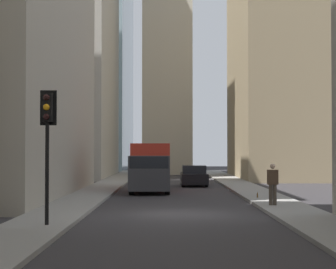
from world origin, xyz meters
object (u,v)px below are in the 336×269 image
object	(u,v)px
sedan_black	(194,176)
discarded_bottle	(257,195)
pedestrian	(273,182)
delivery_truck	(151,167)
traffic_light_foreground	(47,125)

from	to	relation	value
sedan_black	discarded_bottle	world-z (taller)	sedan_black
sedan_black	pedestrian	xyz separation A→B (m)	(-15.63, -2.63, 0.43)
sedan_black	pedestrian	size ratio (longest dim) A/B	2.47
pedestrian	discarded_bottle	world-z (taller)	pedestrian
delivery_truck	pedestrian	size ratio (longest dim) A/B	3.70
pedestrian	discarded_bottle	distance (m)	3.97
sedan_black	traffic_light_foreground	size ratio (longest dim) A/B	1.03
pedestrian	discarded_bottle	size ratio (longest dim) A/B	6.46
traffic_light_foreground	pedestrian	world-z (taller)	traffic_light_foreground
traffic_light_foreground	discarded_bottle	distance (m)	13.48
delivery_truck	discarded_bottle	world-z (taller)	delivery_truck
sedan_black	pedestrian	bearing A→B (deg)	-170.45
delivery_truck	pedestrian	distance (m)	11.21
traffic_light_foreground	discarded_bottle	world-z (taller)	traffic_light_foreground
sedan_black	traffic_light_foreground	bearing A→B (deg)	165.97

